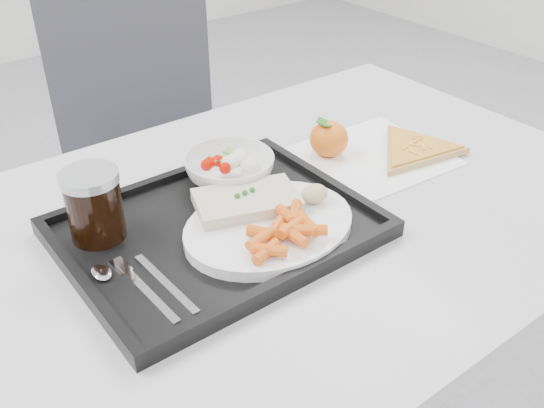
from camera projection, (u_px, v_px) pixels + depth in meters
The scene contains 14 objects.
table at pixel (281, 241), 1.03m from camera, with size 1.20×0.80×0.75m.
chair at pixel (157, 149), 1.62m from camera, with size 0.56×0.57×0.93m.
tray at pixel (217, 230), 0.93m from camera, with size 0.45×0.35×0.03m.
dinner_plate at pixel (269, 227), 0.91m from camera, with size 0.27×0.27×0.02m.
fish_fillet at pixel (247, 201), 0.93m from camera, with size 0.18×0.14×0.03m.
bread_roll at pixel (315, 194), 0.94m from camera, with size 0.05×0.05×0.03m.
salad_bowl at pixel (229, 169), 1.02m from camera, with size 0.15×0.15×0.05m.
cola_glass at pixel (94, 204), 0.87m from camera, with size 0.08×0.08×0.11m.
cutlery at pixel (135, 280), 0.81m from camera, with size 0.08×0.17×0.01m.
napkin at pixel (374, 156), 1.14m from camera, with size 0.26×0.26×0.00m.
tangerine at pixel (329, 139), 1.13m from camera, with size 0.09×0.09×0.07m.
pizza_slice at pixel (415, 149), 1.14m from camera, with size 0.29×0.29×0.02m.
carrot_pile at pixel (284, 231), 0.86m from camera, with size 0.13×0.09×0.03m.
salad_contents at pixel (232, 162), 1.02m from camera, with size 0.09×0.08×0.02m.
Camera 1 is at (-0.51, -0.35, 1.30)m, focal length 40.00 mm.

